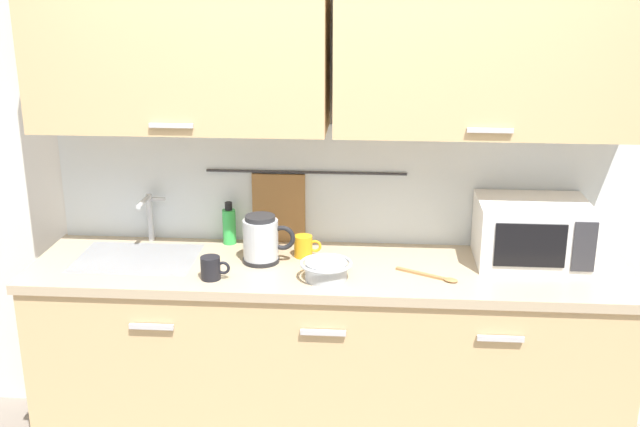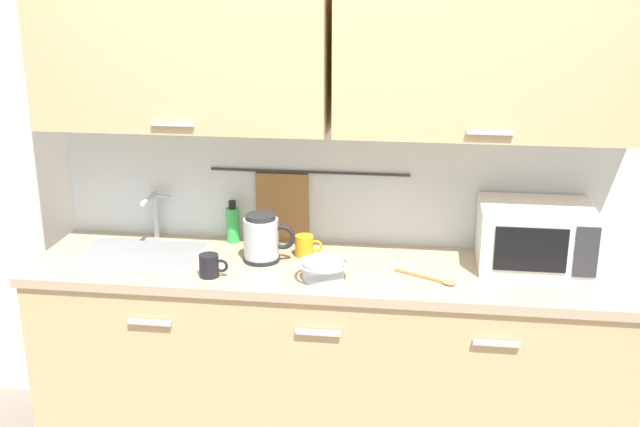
{
  "view_description": "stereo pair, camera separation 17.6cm",
  "coord_description": "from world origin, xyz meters",
  "px_view_note": "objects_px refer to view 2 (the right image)",
  "views": [
    {
      "loc": [
        0.19,
        -2.74,
        2.12
      ],
      "look_at": [
        -0.04,
        0.33,
        1.12
      ],
      "focal_mm": 43.42,
      "sensor_mm": 36.0,
      "label": 1
    },
    {
      "loc": [
        0.37,
        -2.73,
        2.12
      ],
      "look_at": [
        -0.04,
        0.33,
        1.12
      ],
      "focal_mm": 43.42,
      "sensor_mm": 36.0,
      "label": 2
    }
  ],
  "objects_px": {
    "mug_near_sink": "(210,266)",
    "mug_by_kettle": "(305,246)",
    "wooden_spoon": "(432,279)",
    "dish_soap_bottle": "(233,224)",
    "mixing_bowl": "(324,269)",
    "microwave": "(534,236)",
    "electric_kettle": "(262,238)"
  },
  "relations": [
    {
      "from": "mug_near_sink",
      "to": "mug_by_kettle",
      "type": "distance_m",
      "value": 0.45
    },
    {
      "from": "mug_near_sink",
      "to": "mug_by_kettle",
      "type": "xyz_separation_m",
      "value": [
        0.35,
        0.28,
        0.0
      ]
    },
    {
      "from": "wooden_spoon",
      "to": "dish_soap_bottle",
      "type": "bearing_deg",
      "value": 159.35
    },
    {
      "from": "mixing_bowl",
      "to": "dish_soap_bottle",
      "type": "bearing_deg",
      "value": 140.2
    },
    {
      "from": "dish_soap_bottle",
      "to": "mixing_bowl",
      "type": "relative_size",
      "value": 0.92
    },
    {
      "from": "microwave",
      "to": "dish_soap_bottle",
      "type": "bearing_deg",
      "value": 174.51
    },
    {
      "from": "microwave",
      "to": "dish_soap_bottle",
      "type": "relative_size",
      "value": 2.35
    },
    {
      "from": "electric_kettle",
      "to": "mug_near_sink",
      "type": "relative_size",
      "value": 1.89
    },
    {
      "from": "microwave",
      "to": "wooden_spoon",
      "type": "height_order",
      "value": "microwave"
    },
    {
      "from": "microwave",
      "to": "mug_by_kettle",
      "type": "distance_m",
      "value": 0.97
    },
    {
      "from": "electric_kettle",
      "to": "wooden_spoon",
      "type": "bearing_deg",
      "value": -9.73
    },
    {
      "from": "electric_kettle",
      "to": "wooden_spoon",
      "type": "distance_m",
      "value": 0.74
    },
    {
      "from": "mug_by_kettle",
      "to": "wooden_spoon",
      "type": "bearing_deg",
      "value": -19.93
    },
    {
      "from": "microwave",
      "to": "mug_by_kettle",
      "type": "bearing_deg",
      "value": -179.16
    },
    {
      "from": "mixing_bowl",
      "to": "wooden_spoon",
      "type": "height_order",
      "value": "mixing_bowl"
    },
    {
      "from": "microwave",
      "to": "dish_soap_bottle",
      "type": "height_order",
      "value": "microwave"
    },
    {
      "from": "electric_kettle",
      "to": "mixing_bowl",
      "type": "distance_m",
      "value": 0.34
    },
    {
      "from": "microwave",
      "to": "mug_by_kettle",
      "type": "relative_size",
      "value": 3.83
    },
    {
      "from": "electric_kettle",
      "to": "mixing_bowl",
      "type": "xyz_separation_m",
      "value": [
        0.29,
        -0.17,
        -0.06
      ]
    },
    {
      "from": "microwave",
      "to": "mixing_bowl",
      "type": "xyz_separation_m",
      "value": [
        -0.86,
        -0.26,
        -0.09
      ]
    },
    {
      "from": "mug_near_sink",
      "to": "mixing_bowl",
      "type": "height_order",
      "value": "mug_near_sink"
    },
    {
      "from": "dish_soap_bottle",
      "to": "mixing_bowl",
      "type": "xyz_separation_m",
      "value": [
        0.47,
        -0.39,
        -0.04
      ]
    },
    {
      "from": "microwave",
      "to": "wooden_spoon",
      "type": "distance_m",
      "value": 0.49
    },
    {
      "from": "microwave",
      "to": "wooden_spoon",
      "type": "relative_size",
      "value": 1.8
    },
    {
      "from": "mug_by_kettle",
      "to": "wooden_spoon",
      "type": "relative_size",
      "value": 0.47
    },
    {
      "from": "mixing_bowl",
      "to": "wooden_spoon",
      "type": "xyz_separation_m",
      "value": [
        0.44,
        0.05,
        -0.04
      ]
    },
    {
      "from": "mug_near_sink",
      "to": "dish_soap_bottle",
      "type": "bearing_deg",
      "value": 90.58
    },
    {
      "from": "microwave",
      "to": "mug_near_sink",
      "type": "relative_size",
      "value": 3.83
    },
    {
      "from": "electric_kettle",
      "to": "mug_by_kettle",
      "type": "distance_m",
      "value": 0.2
    },
    {
      "from": "mixing_bowl",
      "to": "electric_kettle",
      "type": "bearing_deg",
      "value": 148.9
    },
    {
      "from": "microwave",
      "to": "wooden_spoon",
      "type": "xyz_separation_m",
      "value": [
        -0.42,
        -0.21,
        -0.13
      ]
    },
    {
      "from": "mug_by_kettle",
      "to": "mixing_bowl",
      "type": "bearing_deg",
      "value": -65.4
    }
  ]
}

